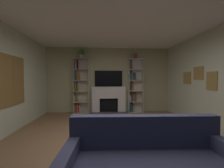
{
  "coord_description": "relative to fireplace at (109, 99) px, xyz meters",
  "views": [
    {
      "loc": [
        -0.32,
        -2.92,
        1.37
      ],
      "look_at": [
        0.0,
        1.29,
        1.24
      ],
      "focal_mm": 23.16,
      "sensor_mm": 36.0,
      "label": 1
    }
  ],
  "objects": [
    {
      "name": "vase_with_flowers",
      "position": [
        1.13,
        -0.03,
        1.8
      ],
      "size": [
        0.13,
        0.13,
        0.42
      ],
      "color": "#803953",
      "rests_on": "bookshelf_right"
    },
    {
      "name": "ceiling",
      "position": [
        0.0,
        -3.11,
        2.17
      ],
      "size": [
        5.27,
        6.58,
        0.06
      ],
      "primitive_type": "cube",
      "color": "white",
      "rests_on": "wall_back_accent"
    },
    {
      "name": "wall_back_accent",
      "position": [
        0.0,
        0.15,
        0.79
      ],
      "size": [
        5.27,
        0.06,
        2.71
      ],
      "primitive_type": "cube",
      "color": "#B3AF87",
      "rests_on": "ground_plane"
    },
    {
      "name": "fireplace",
      "position": [
        0.0,
        0.0,
        0.0
      ],
      "size": [
        1.49,
        0.53,
        1.07
      ],
      "color": "white",
      "rests_on": "ground_plane"
    },
    {
      "name": "potted_plant",
      "position": [
        -1.13,
        -0.03,
        1.88
      ],
      "size": [
        0.24,
        0.24,
        0.38
      ],
      "color": "beige",
      "rests_on": "bookshelf_left"
    },
    {
      "name": "tv",
      "position": [
        0.0,
        0.09,
        0.84
      ],
      "size": [
        1.16,
        0.06,
        0.67
      ],
      "primitive_type": "cube",
      "color": "black",
      "rests_on": "fireplace"
    },
    {
      "name": "ground_plane",
      "position": [
        0.0,
        -3.11,
        -0.57
      ],
      "size": [
        7.76,
        7.76,
        0.0
      ],
      "primitive_type": "plane",
      "color": "#916949"
    },
    {
      "name": "bookshelf_right",
      "position": [
        1.05,
        -0.0,
        0.5
      ],
      "size": [
        0.62,
        0.32,
        2.24
      ],
      "color": "silver",
      "rests_on": "ground_plane"
    },
    {
      "name": "bookshelf_left",
      "position": [
        -1.2,
        0.01,
        0.54
      ],
      "size": [
        0.62,
        0.3,
        2.24
      ],
      "color": "beige",
      "rests_on": "ground_plane"
    }
  ]
}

